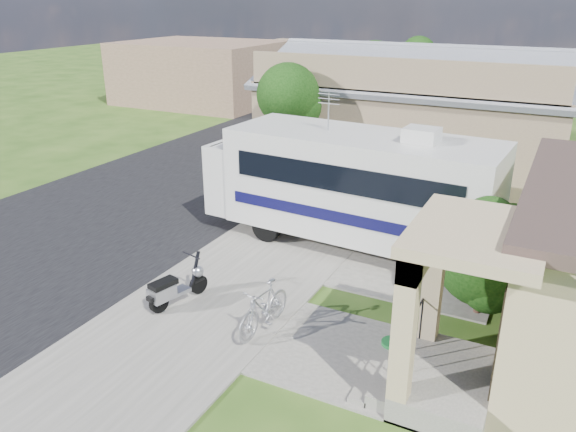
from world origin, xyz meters
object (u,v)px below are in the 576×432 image
at_px(shrub, 488,256).
at_px(scooter, 175,288).
at_px(pickup_truck, 282,136).
at_px(van, 336,107).
at_px(garden_hose, 392,347).
at_px(motorhome, 350,183).
at_px(bicycle, 264,310).

distance_m(shrub, scooter, 7.22).
height_order(pickup_truck, van, pickup_truck).
height_order(scooter, pickup_truck, pickup_truck).
bearing_deg(pickup_truck, garden_hose, 128.94).
bearing_deg(shrub, pickup_truck, 135.40).
distance_m(motorhome, pickup_truck, 10.51).
bearing_deg(motorhome, garden_hose, -55.57).
height_order(shrub, scooter, shrub).
distance_m(motorhome, shrub, 4.83).
height_order(scooter, van, van).
relative_size(pickup_truck, van, 1.08).
bearing_deg(garden_hose, shrub, 59.86).
xyz_separation_m(scooter, garden_hose, (5.12, 0.58, -0.40)).
relative_size(bicycle, garden_hose, 4.12).
bearing_deg(scooter, motorhome, 80.57).
distance_m(bicycle, van, 22.72).
height_order(shrub, bicycle, shrub).
bearing_deg(shrub, van, 121.37).
height_order(motorhome, scooter, motorhome).
xyz_separation_m(motorhome, garden_hose, (2.81, -4.74, -1.77)).
distance_m(scooter, bicycle, 2.40).
height_order(motorhome, van, motorhome).
bearing_deg(scooter, garden_hose, 20.45).
height_order(motorhome, pickup_truck, motorhome).
bearing_deg(bicycle, scooter, -174.70).
bearing_deg(motorhome, van, 117.38).
bearing_deg(pickup_truck, shrub, 138.65).
height_order(shrub, van, shrub).
distance_m(van, garden_hose, 23.21).
relative_size(scooter, pickup_truck, 0.29).
bearing_deg(pickup_truck, motorhome, 131.56).
xyz_separation_m(motorhome, bicycle, (0.10, -5.31, -1.32)).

